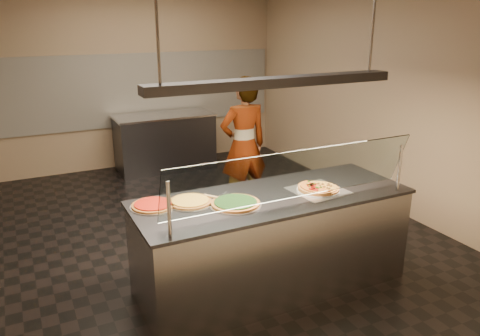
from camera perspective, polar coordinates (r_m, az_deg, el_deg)
name	(u,v)px	position (r m, az deg, el deg)	size (l,w,h in m)	color
ground	(206,230)	(5.77, -4.20, -7.55)	(5.00, 6.00, 0.02)	black
wall_back	(135,78)	(8.14, -12.64, 10.71)	(5.00, 0.02, 3.00)	#8F735C
wall_front	(399,196)	(2.83, 18.85, -3.22)	(5.00, 0.02, 3.00)	#8F735C
wall_right	(376,92)	(6.63, 16.23, 8.85)	(0.02, 6.00, 3.00)	#8F735C
tile_band	(137,90)	(8.14, -12.49, 9.30)	(4.90, 0.02, 1.20)	silver
serving_counter	(272,242)	(4.44, 3.92, -8.93)	(2.54, 0.94, 0.93)	#B7B7BC
sneeze_guard	(295,176)	(3.88, 6.70, -0.93)	(2.30, 0.18, 0.54)	#B7B7BC
perforated_tray	(318,190)	(4.42, 9.49, -2.65)	(0.50, 0.50, 0.01)	silver
half_pizza_pepperoni	(310,189)	(4.36, 8.53, -2.50)	(0.22, 0.40, 0.05)	brown
half_pizza_sausage	(327,186)	(4.46, 10.50, -2.22)	(0.22, 0.40, 0.04)	brown
pizza_spinach	(235,203)	(4.03, -0.58, -4.28)	(0.45, 0.45, 0.03)	silver
pizza_cheese	(190,201)	(4.10, -6.12, -4.04)	(0.40, 0.40, 0.03)	silver
pizza_tomato	(153,205)	(4.06, -10.57, -4.45)	(0.39, 0.39, 0.03)	silver
pizza_spatula	(217,196)	(4.16, -2.76, -3.41)	(0.27, 0.19, 0.02)	#B7B7BC
prep_table	(165,142)	(7.98, -9.13, 3.20)	(1.62, 0.74, 0.93)	#343439
worker	(244,146)	(6.01, 0.44, 2.72)	(0.65, 0.43, 1.78)	#33313B
heat_lamp_housing	(276,82)	(4.00, 4.38, 10.40)	(2.30, 0.18, 0.08)	#343439
lamp_rod_left	(156,13)	(3.56, -10.15, 18.05)	(0.02, 0.02, 1.01)	#B7B7BC
lamp_rod_right	(374,14)	(4.55, 16.02, 17.60)	(0.02, 0.02, 1.01)	#B7B7BC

